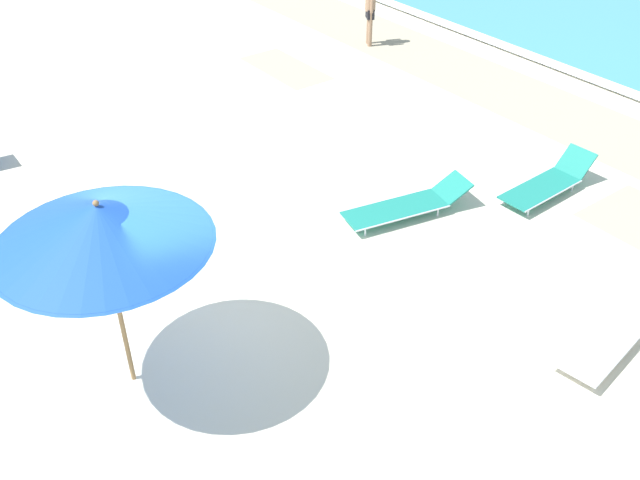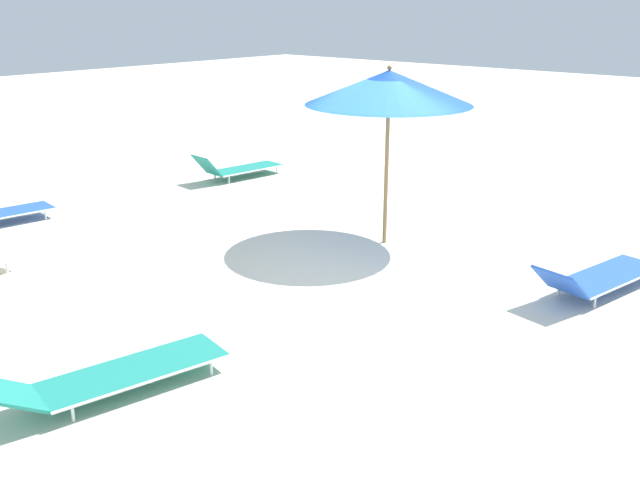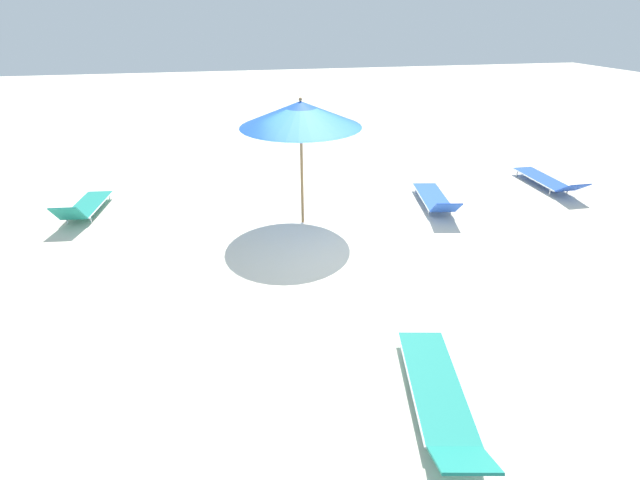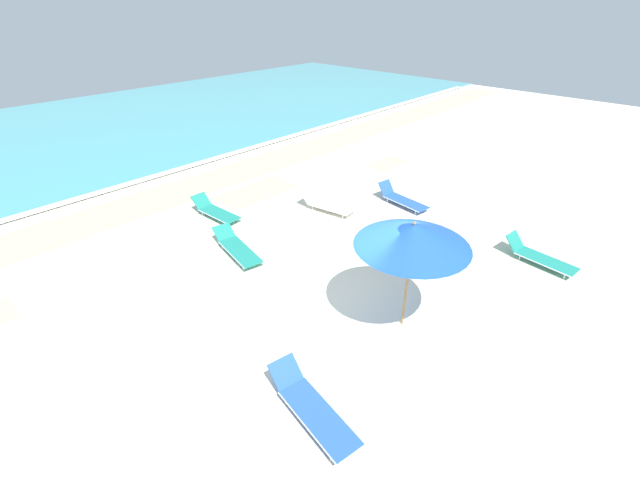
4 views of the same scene
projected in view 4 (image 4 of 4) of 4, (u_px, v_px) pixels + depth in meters
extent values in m
cube|color=beige|center=(346.00, 309.00, 10.63)|extent=(60.00, 60.00, 0.16)
cube|color=#B3A68B|center=(157.00, 199.00, 16.08)|extent=(57.00, 2.20, 0.00)
cube|color=#B3A68B|center=(256.00, 192.00, 16.67)|extent=(3.18, 1.63, 0.00)
cube|color=#B3A68B|center=(387.00, 163.00, 19.45)|extent=(2.06, 1.08, 0.00)
cube|color=teal|center=(49.00, 138.00, 22.77)|extent=(60.00, 18.69, 0.06)
cube|color=white|center=(131.00, 183.00, 17.27)|extent=(56.00, 0.44, 0.01)
cylinder|color=#9E7547|center=(407.00, 282.00, 9.45)|extent=(0.06, 0.06, 2.38)
cone|color=blue|center=(413.00, 235.00, 8.85)|extent=(2.47, 2.47, 0.50)
cylinder|color=#163D95|center=(412.00, 245.00, 8.97)|extent=(2.39, 2.39, 0.01)
sphere|color=#9E7547|center=(414.00, 223.00, 8.71)|extent=(0.07, 0.07, 0.07)
cube|color=blue|center=(319.00, 417.00, 7.63)|extent=(0.92, 1.85, 0.03)
cylinder|color=silver|center=(305.00, 425.00, 7.47)|extent=(0.36, 1.75, 0.03)
cylinder|color=silver|center=(332.00, 408.00, 7.78)|extent=(0.36, 1.75, 0.03)
cube|color=blue|center=(286.00, 372.00, 8.30)|extent=(0.65, 0.53, 0.38)
cylinder|color=silver|center=(331.00, 457.00, 7.06)|extent=(0.03, 0.03, 0.16)
cylinder|color=silver|center=(355.00, 441.00, 7.32)|extent=(0.03, 0.03, 0.16)
cylinder|color=silver|center=(286.00, 401.00, 8.03)|extent=(0.03, 0.03, 0.16)
cylinder|color=silver|center=(308.00, 389.00, 8.29)|extent=(0.03, 0.03, 0.16)
cube|color=#1E8475|center=(220.00, 214.00, 14.63)|extent=(0.66, 1.64, 0.03)
cylinder|color=silver|center=(212.00, 217.00, 14.43)|extent=(0.09, 1.62, 0.03)
cylinder|color=silver|center=(227.00, 211.00, 14.82)|extent=(0.09, 1.62, 0.03)
cube|color=#1E8475|center=(201.00, 201.00, 15.10)|extent=(0.59, 0.44, 0.40)
cylinder|color=silver|center=(226.00, 225.00, 14.15)|extent=(0.03, 0.03, 0.16)
cylinder|color=silver|center=(238.00, 219.00, 14.48)|extent=(0.03, 0.03, 0.16)
cylinder|color=silver|center=(203.00, 213.00, 14.86)|extent=(0.03, 0.03, 0.16)
cylinder|color=silver|center=(215.00, 209.00, 15.20)|extent=(0.03, 0.03, 0.16)
cube|color=#1E8475|center=(240.00, 251.00, 12.50)|extent=(0.96, 1.87, 0.03)
cylinder|color=silver|center=(231.00, 254.00, 12.35)|extent=(0.40, 1.76, 0.03)
cylinder|color=silver|center=(249.00, 248.00, 12.65)|extent=(0.40, 1.76, 0.03)
cube|color=#1E8475|center=(224.00, 232.00, 13.24)|extent=(0.66, 0.60, 0.31)
cylinder|color=silver|center=(243.00, 268.00, 11.93)|extent=(0.03, 0.03, 0.16)
cylinder|color=silver|center=(259.00, 262.00, 12.18)|extent=(0.03, 0.03, 0.16)
cylinder|color=silver|center=(223.00, 247.00, 12.92)|extent=(0.03, 0.03, 0.16)
cylinder|color=silver|center=(238.00, 242.00, 13.17)|extent=(0.03, 0.03, 0.16)
cube|color=white|center=(331.00, 207.00, 15.09)|extent=(0.85, 1.70, 0.03)
cylinder|color=silver|center=(327.00, 210.00, 14.88)|extent=(0.28, 1.61, 0.03)
cylinder|color=silver|center=(336.00, 204.00, 15.31)|extent=(0.28, 1.61, 0.03)
cube|color=white|center=(308.00, 195.00, 15.47)|extent=(0.63, 0.48, 0.43)
cylinder|color=silver|center=(343.00, 217.00, 14.65)|extent=(0.03, 0.03, 0.16)
cylinder|color=silver|center=(350.00, 211.00, 15.01)|extent=(0.03, 0.03, 0.16)
cylinder|color=silver|center=(312.00, 208.00, 15.26)|extent=(0.03, 0.03, 0.16)
cylinder|color=silver|center=(320.00, 203.00, 15.63)|extent=(0.03, 0.03, 0.16)
cube|color=#1E8475|center=(546.00, 261.00, 12.06)|extent=(0.78, 1.67, 0.03)
cylinder|color=silver|center=(541.00, 265.00, 11.89)|extent=(0.21, 1.61, 0.03)
cylinder|color=silver|center=(551.00, 257.00, 12.23)|extent=(0.21, 1.61, 0.03)
cube|color=#1E8475|center=(515.00, 241.00, 12.61)|extent=(0.61, 0.44, 0.44)
cylinder|color=silver|center=(564.00, 277.00, 11.55)|extent=(0.03, 0.03, 0.16)
cylinder|color=silver|center=(572.00, 270.00, 11.84)|extent=(0.03, 0.03, 0.16)
cylinder|color=silver|center=(520.00, 258.00, 12.38)|extent=(0.03, 0.03, 0.16)
cylinder|color=silver|center=(528.00, 252.00, 12.67)|extent=(0.03, 0.03, 0.16)
cube|color=blue|center=(406.00, 202.00, 15.46)|extent=(0.83, 1.78, 0.03)
cylinder|color=silver|center=(400.00, 204.00, 15.29)|extent=(0.27, 1.70, 0.03)
cylinder|color=silver|center=(412.00, 200.00, 15.62)|extent=(0.27, 1.70, 0.03)
cube|color=blue|center=(386.00, 188.00, 16.03)|extent=(0.62, 0.42, 0.47)
cylinder|color=silver|center=(415.00, 213.00, 14.92)|extent=(0.03, 0.03, 0.16)
cylinder|color=silver|center=(425.00, 209.00, 15.19)|extent=(0.03, 0.03, 0.16)
cylinder|color=silver|center=(388.00, 200.00, 15.82)|extent=(0.03, 0.03, 0.16)
cylinder|color=silver|center=(397.00, 197.00, 16.09)|extent=(0.03, 0.03, 0.16)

